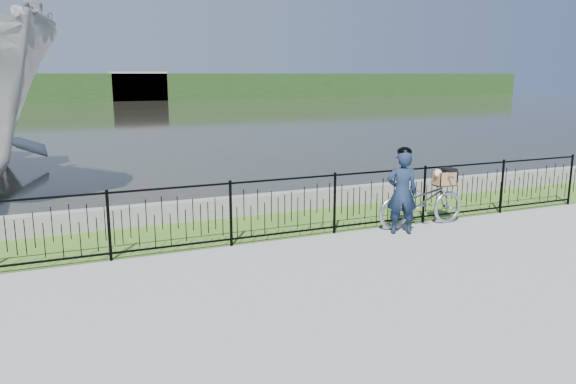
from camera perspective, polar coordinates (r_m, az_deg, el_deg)
name	(u,v)px	position (r m, az deg, el deg)	size (l,w,h in m)	color
ground	(325,267)	(8.73, 3.78, -7.58)	(120.00, 120.00, 0.00)	gray
grass_strip	(265,225)	(11.00, -2.35, -3.42)	(60.00, 2.00, 0.01)	#456D22
water	(107,118)	(40.61, -17.93, 7.20)	(120.00, 120.00, 0.00)	#29291F
quay_wall	(248,205)	(11.87, -4.08, -1.33)	(60.00, 0.30, 0.40)	gray
fence	(285,208)	(9.96, -0.33, -1.65)	(14.00, 0.06, 1.15)	black
far_treeline	(81,87)	(67.45, -20.27, 9.96)	(120.00, 6.00, 3.00)	#22431A
far_building_right	(138,86)	(66.56, -14.97, 10.35)	(6.00, 3.00, 3.20)	#A29682
bicycle_rig	(422,200)	(11.18, 13.42, -0.84)	(1.89, 0.66, 1.12)	#A1A5AD
cyclist	(402,191)	(10.50, 11.50, 0.09)	(0.66, 0.56, 1.62)	#152239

